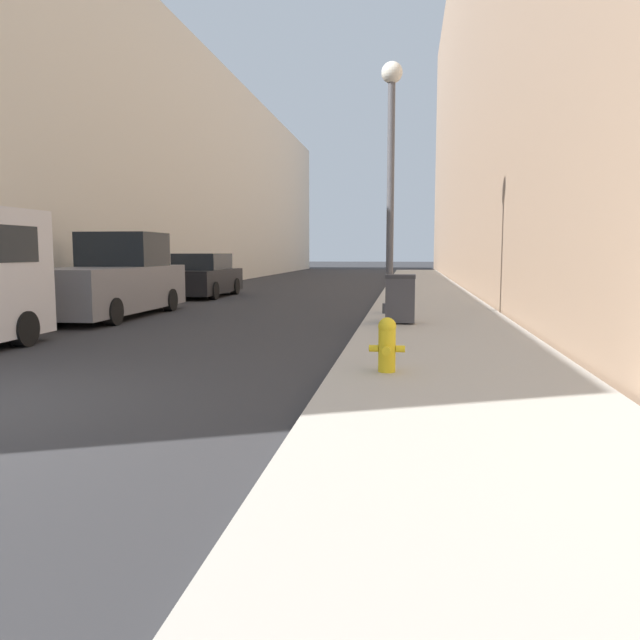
# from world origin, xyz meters

# --- Properties ---
(sidewalk_right) EXTENTS (3.33, 60.00, 0.14)m
(sidewalk_right) POSITION_xyz_m (5.63, 18.00, 0.07)
(sidewalk_right) COLOR #ADA89E
(sidewalk_right) RESTS_ON ground
(building_left_glass) EXTENTS (12.00, 60.00, 11.51)m
(building_left_glass) POSITION_xyz_m (-10.86, 26.00, 5.75)
(building_left_glass) COLOR beige
(building_left_glass) RESTS_ON ground
(building_right_stone) EXTENTS (12.00, 60.00, 19.97)m
(building_right_stone) POSITION_xyz_m (13.39, 26.00, 9.99)
(building_right_stone) COLOR #9E7F66
(building_right_stone) RESTS_ON ground
(fire_hydrant) EXTENTS (0.46, 0.35, 0.71)m
(fire_hydrant) POSITION_xyz_m (4.70, 2.19, 0.51)
(fire_hydrant) COLOR yellow
(fire_hydrant) RESTS_ON sidewalk_right
(trash_bin) EXTENTS (0.64, 0.61, 1.05)m
(trash_bin) POSITION_xyz_m (4.80, 7.76, 0.68)
(trash_bin) COLOR #3D3D42
(trash_bin) RESTS_ON sidewalk_right
(lamppost) EXTENTS (0.52, 0.52, 6.11)m
(lamppost) POSITION_xyz_m (4.49, 9.92, 3.95)
(lamppost) COLOR #4C4C51
(lamppost) RESTS_ON sidewalk_right
(pickup_truck) EXTENTS (2.20, 5.59, 2.20)m
(pickup_truck) POSITION_xyz_m (-2.72, 9.55, 0.92)
(pickup_truck) COLOR slate
(pickup_truck) RESTS_ON ground
(parked_sedan_near) EXTENTS (1.90, 4.58, 1.62)m
(parked_sedan_near) POSITION_xyz_m (-2.66, 16.75, 0.75)
(parked_sedan_near) COLOR black
(parked_sedan_near) RESTS_ON ground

